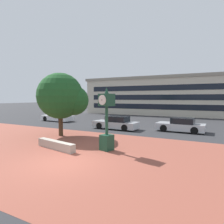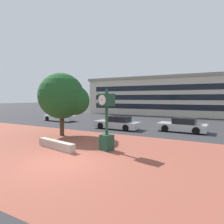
# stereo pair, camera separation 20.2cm
# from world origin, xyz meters

# --- Properties ---
(ground_plane) EXTENTS (200.00, 200.00, 0.00)m
(ground_plane) POSITION_xyz_m (0.00, 0.00, 0.00)
(ground_plane) COLOR #2D2D30
(plaza_brick_paving) EXTENTS (44.00, 11.85, 0.01)m
(plaza_brick_paving) POSITION_xyz_m (0.00, 1.92, 0.00)
(plaza_brick_paving) COLOR brown
(plaza_brick_paving) RESTS_ON ground
(planter_wall) EXTENTS (3.22, 1.01, 0.50)m
(planter_wall) POSITION_xyz_m (-2.17, 1.71, 0.25)
(planter_wall) COLOR #ADA393
(planter_wall) RESTS_ON ground
(street_clock) EXTENTS (0.88, 0.90, 3.73)m
(street_clock) POSITION_xyz_m (0.71, 2.93, 1.79)
(street_clock) COLOR #19422D
(street_clock) RESTS_ON ground
(plaza_tree) EXTENTS (4.02, 3.74, 5.15)m
(plaza_tree) POSITION_xyz_m (-4.63, 5.25, 3.19)
(plaza_tree) COLOR #42301E
(plaza_tree) RESTS_ON ground
(car_street_near) EXTENTS (4.63, 2.02, 1.28)m
(car_street_near) POSITION_xyz_m (-12.24, 12.76, 0.57)
(car_street_near) COLOR silver
(car_street_near) RESTS_ON ground
(car_street_mid) EXTENTS (4.61, 1.96, 1.28)m
(car_street_mid) POSITION_xyz_m (-2.35, 10.38, 0.57)
(car_street_mid) COLOR #B7BABF
(car_street_mid) RESTS_ON ground
(car_street_distant) EXTENTS (4.33, 2.03, 1.28)m
(car_street_distant) POSITION_xyz_m (3.66, 11.77, 0.57)
(car_street_distant) COLOR #B7BABF
(car_street_distant) RESTS_ON ground
(civic_building) EXTENTS (32.08, 13.99, 6.90)m
(civic_building) POSITION_xyz_m (-0.79, 32.84, 3.46)
(civic_building) COLOR beige
(civic_building) RESTS_ON ground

